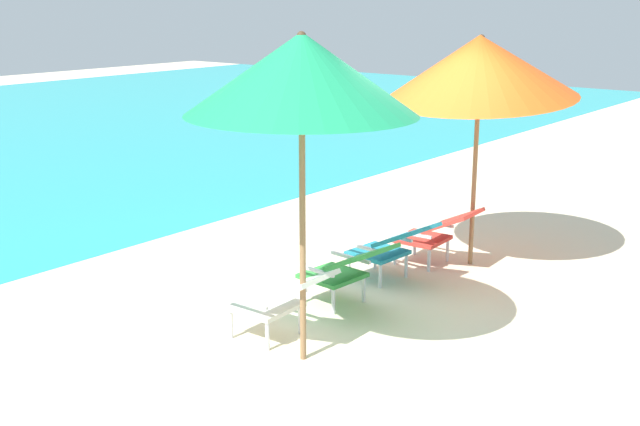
{
  "coord_description": "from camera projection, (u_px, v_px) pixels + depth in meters",
  "views": [
    {
      "loc": [
        -6.16,
        -4.56,
        2.87
      ],
      "look_at": [
        0.0,
        0.37,
        0.75
      ],
      "focal_mm": 45.07,
      "sensor_mm": 36.0,
      "label": 1
    }
  ],
  "objects": [
    {
      "name": "ground_plane",
      "position": [
        105.0,
        223.0,
        10.56
      ],
      "size": [
        40.0,
        40.0,
        0.0
      ],
      "primitive_type": "plane",
      "color": "beige"
    },
    {
      "name": "lounge_chair_far_left",
      "position": [
        281.0,
        297.0,
        6.84
      ],
      "size": [
        0.56,
        0.88,
        0.68
      ],
      "color": "silver",
      "rests_on": "ground_plane"
    },
    {
      "name": "lounge_chair_near_left",
      "position": [
        346.0,
        267.0,
        7.59
      ],
      "size": [
        0.6,
        0.91,
        0.68
      ],
      "color": "#338E3D",
      "rests_on": "ground_plane"
    },
    {
      "name": "lounge_chair_near_right",
      "position": [
        391.0,
        245.0,
        8.28
      ],
      "size": [
        0.59,
        0.91,
        0.68
      ],
      "color": "teal",
      "rests_on": "ground_plane"
    },
    {
      "name": "lounge_chair_far_right",
      "position": [
        436.0,
        231.0,
        8.79
      ],
      "size": [
        0.58,
        0.9,
        0.68
      ],
      "color": "red",
      "rests_on": "ground_plane"
    },
    {
      "name": "beach_umbrella_left",
      "position": [
        302.0,
        74.0,
        6.0
      ],
      "size": [
        2.42,
        2.42,
        2.63
      ],
      "color": "olive",
      "rests_on": "ground_plane"
    },
    {
      "name": "beach_umbrella_right",
      "position": [
        480.0,
        67.0,
        8.4
      ],
      "size": [
        2.1,
        2.05,
        2.6
      ],
      "color": "olive",
      "rests_on": "ground_plane"
    }
  ]
}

